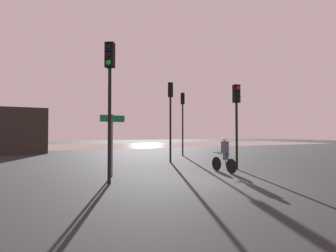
# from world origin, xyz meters

# --- Properties ---
(ground_plane) EXTENTS (120.00, 120.00, 0.00)m
(ground_plane) POSITION_xyz_m (0.00, 0.00, 0.00)
(ground_plane) COLOR black
(water_strip) EXTENTS (80.00, 16.00, 0.01)m
(water_strip) POSITION_xyz_m (0.00, 29.09, 0.00)
(water_strip) COLOR gray
(water_strip) RESTS_ON ground
(traffic_light_center) EXTENTS (0.39, 0.41, 4.96)m
(traffic_light_center) POSITION_xyz_m (1.34, 6.45, 3.42)
(traffic_light_center) COLOR black
(traffic_light_center) RESTS_ON ground
(traffic_light_near_left) EXTENTS (0.40, 0.42, 5.05)m
(traffic_light_near_left) POSITION_xyz_m (-3.64, 1.05, 3.47)
(traffic_light_near_left) COLOR black
(traffic_light_near_left) RESTS_ON ground
(traffic_light_far_right) EXTENTS (0.40, 0.42, 5.04)m
(traffic_light_far_right) POSITION_xyz_m (4.23, 10.22, 3.46)
(traffic_light_far_right) COLOR black
(traffic_light_far_right) RESTS_ON ground
(traffic_light_near_right) EXTENTS (0.33, 0.35, 4.22)m
(traffic_light_near_right) POSITION_xyz_m (2.94, 2.12, 2.95)
(traffic_light_near_right) COLOR black
(traffic_light_near_right) RESTS_ON ground
(direction_sign_post) EXTENTS (1.08, 0.26, 2.60)m
(direction_sign_post) POSITION_xyz_m (-3.17, 2.66, 1.70)
(direction_sign_post) COLOR slate
(direction_sign_post) RESTS_ON ground
(cyclist) EXTENTS (0.46, 1.71, 1.62)m
(cyclist) POSITION_xyz_m (1.80, 1.61, 0.82)
(cyclist) COLOR black
(cyclist) RESTS_ON ground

